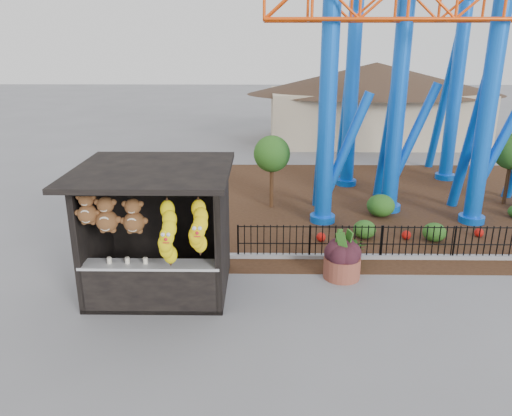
{
  "coord_description": "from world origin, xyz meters",
  "views": [
    {
      "loc": [
        -0.52,
        -9.85,
        5.84
      ],
      "look_at": [
        -0.68,
        1.5,
        2.0
      ],
      "focal_mm": 35.0,
      "sensor_mm": 36.0,
      "label": 1
    }
  ],
  "objects_px": {
    "terracotta_planter": "(342,267)",
    "potted_plant": "(354,250)",
    "roller_coaster": "(430,21)",
    "prize_booth": "(156,235)"
  },
  "relations": [
    {
      "from": "roller_coaster",
      "to": "terracotta_planter",
      "type": "distance_m",
      "value": 9.57
    },
    {
      "from": "terracotta_planter",
      "to": "potted_plant",
      "type": "xyz_separation_m",
      "value": [
        0.45,
        0.86,
        0.12
      ]
    },
    {
      "from": "prize_booth",
      "to": "potted_plant",
      "type": "height_order",
      "value": "prize_booth"
    },
    {
      "from": "terracotta_planter",
      "to": "potted_plant",
      "type": "height_order",
      "value": "potted_plant"
    },
    {
      "from": "roller_coaster",
      "to": "terracotta_planter",
      "type": "bearing_deg",
      "value": -119.34
    },
    {
      "from": "roller_coaster",
      "to": "prize_booth",
      "type": "bearing_deg",
      "value": -137.94
    },
    {
      "from": "prize_booth",
      "to": "potted_plant",
      "type": "bearing_deg",
      "value": 19.86
    },
    {
      "from": "roller_coaster",
      "to": "terracotta_planter",
      "type": "xyz_separation_m",
      "value": [
        -3.59,
        -6.38,
        -6.16
      ]
    },
    {
      "from": "potted_plant",
      "to": "terracotta_planter",
      "type": "bearing_deg",
      "value": -94.44
    },
    {
      "from": "prize_booth",
      "to": "terracotta_planter",
      "type": "bearing_deg",
      "value": 11.76
    }
  ]
}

